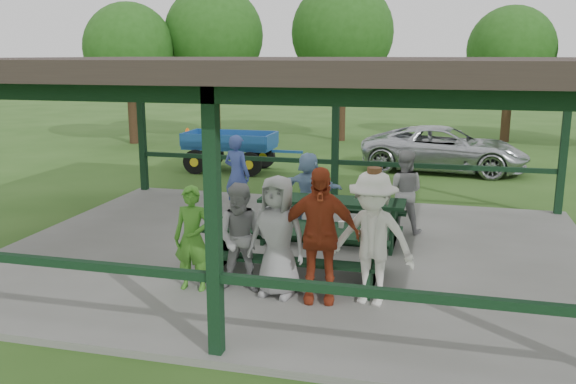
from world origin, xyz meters
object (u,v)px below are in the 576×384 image
(contestant_green, at_px, (193,238))
(spectator_lblue, at_px, (308,188))
(contestant_grey_left, at_px, (243,238))
(spectator_grey, at_px, (403,192))
(contestant_grey_mid, at_px, (278,236))
(contestant_white_fedora, at_px, (372,239))
(picnic_table_far, at_px, (332,214))
(picnic_table_near, at_px, (294,245))
(contestant_red, at_px, (319,235))
(spectator_blue, at_px, (237,175))
(pickup_truck, at_px, (445,149))
(farm_trailer, at_px, (230,150))

(contestant_green, height_order, spectator_lblue, contestant_green)
(contestant_grey_left, height_order, spectator_grey, contestant_grey_left)
(contestant_grey_mid, relative_size, spectator_lblue, 1.18)
(contestant_grey_left, height_order, contestant_white_fedora, contestant_white_fedora)
(contestant_grey_mid, bearing_deg, spectator_grey, 76.36)
(picnic_table_far, height_order, contestant_grey_mid, contestant_grey_mid)
(picnic_table_near, bearing_deg, contestant_red, -56.53)
(spectator_blue, bearing_deg, contestant_red, 139.87)
(contestant_red, bearing_deg, pickup_truck, 73.04)
(contestant_white_fedora, bearing_deg, spectator_blue, 140.37)
(contestant_green, height_order, spectator_grey, spectator_grey)
(contestant_grey_left, distance_m, spectator_lblue, 3.69)
(picnic_table_near, height_order, contestant_grey_left, contestant_grey_left)
(contestant_grey_left, relative_size, contestant_red, 0.84)
(contestant_grey_left, bearing_deg, spectator_lblue, 79.18)
(picnic_table_near, height_order, contestant_white_fedora, contestant_white_fedora)
(farm_trailer, bearing_deg, contestant_grey_mid, -66.67)
(contestant_grey_mid, xyz_separation_m, pickup_truck, (2.21, 10.70, -0.29))
(contestant_red, bearing_deg, spectator_grey, 67.90)
(picnic_table_near, height_order, contestant_green, contestant_green)
(contestant_grey_left, distance_m, contestant_white_fedora, 1.81)
(contestant_grey_mid, distance_m, spectator_grey, 3.87)
(contestant_white_fedora, xyz_separation_m, pickup_truck, (0.92, 10.67, -0.35))
(picnic_table_near, relative_size, pickup_truck, 0.58)
(spectator_lblue, bearing_deg, spectator_blue, 3.47)
(contestant_grey_mid, bearing_deg, spectator_blue, 124.72)
(contestant_grey_left, relative_size, spectator_blue, 0.93)
(contestant_green, xyz_separation_m, farm_trailer, (-2.73, 9.25, -0.24))
(picnic_table_near, xyz_separation_m, contestant_grey_left, (-0.54, -0.78, 0.30))
(contestant_red, xyz_separation_m, spectator_grey, (0.89, 3.63, -0.15))
(contestant_green, distance_m, farm_trailer, 9.65)
(picnic_table_far, relative_size, spectator_lblue, 1.81)
(picnic_table_near, distance_m, contestant_green, 1.55)
(contestant_grey_left, bearing_deg, spectator_grey, 52.26)
(spectator_blue, bearing_deg, contestant_grey_mid, 133.94)
(picnic_table_far, relative_size, contestant_red, 1.40)
(contestant_green, bearing_deg, spectator_blue, 98.38)
(farm_trailer, bearing_deg, contestant_white_fedora, -60.13)
(contestant_red, distance_m, spectator_lblue, 3.87)
(spectator_blue, relative_size, farm_trailer, 0.47)
(picnic_table_near, height_order, spectator_grey, spectator_grey)
(pickup_truck, bearing_deg, contestant_green, 167.30)
(spectator_lblue, relative_size, farm_trailer, 0.40)
(contestant_white_fedora, xyz_separation_m, farm_trailer, (-5.25, 9.14, -0.39))
(contestant_red, height_order, farm_trailer, contestant_red)
(contestant_grey_left, relative_size, spectator_lblue, 1.09)
(picnic_table_far, bearing_deg, spectator_blue, 149.73)
(picnic_table_near, distance_m, spectator_grey, 3.16)
(picnic_table_near, relative_size, contestant_green, 1.85)
(picnic_table_far, xyz_separation_m, contestant_red, (0.33, -2.83, 0.46))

